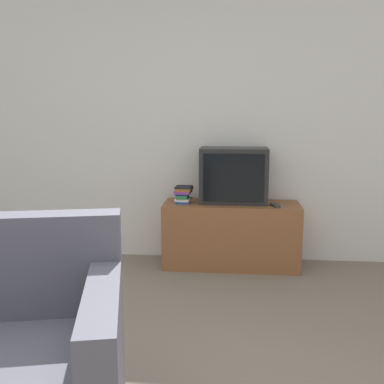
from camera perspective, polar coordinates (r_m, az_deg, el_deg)
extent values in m
cube|color=silver|center=(4.39, -3.04, 8.43)|extent=(9.00, 0.06, 2.60)
cube|color=brown|center=(4.22, 4.99, -5.43)|extent=(1.25, 0.44, 0.60)
cube|color=black|center=(4.16, 5.31, 2.13)|extent=(0.62, 0.33, 0.51)
cube|color=black|center=(3.99, 5.30, 1.80)|extent=(0.54, 0.01, 0.43)
cube|color=#474751|center=(2.05, -10.95, -21.10)|extent=(0.34, 0.91, 0.73)
cube|color=#23478E|center=(4.17, -1.19, -1.22)|extent=(0.14, 0.19, 0.02)
cube|color=silver|center=(4.16, -1.11, -0.93)|extent=(0.15, 0.18, 0.02)
cube|color=#2D753D|center=(4.15, -1.20, -0.56)|extent=(0.11, 0.17, 0.03)
cube|color=#23478E|center=(4.15, -1.17, -0.21)|extent=(0.13, 0.17, 0.02)
cube|color=#7A3884|center=(4.14, -1.13, 0.04)|extent=(0.16, 0.19, 0.02)
cube|color=#995623|center=(4.14, -0.98, 0.38)|extent=(0.15, 0.20, 0.02)
cube|color=black|center=(4.13, -1.06, 0.63)|extent=(0.16, 0.16, 0.02)
cube|color=#2D2D2D|center=(4.06, 10.50, -1.66)|extent=(0.09, 0.15, 0.02)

